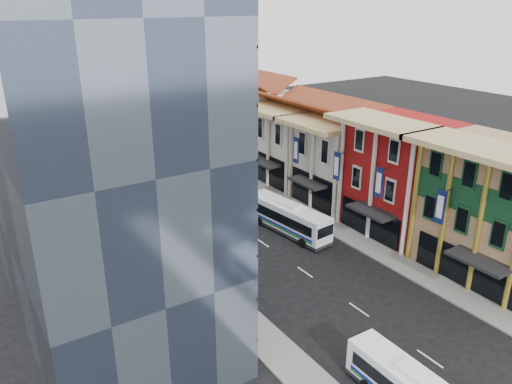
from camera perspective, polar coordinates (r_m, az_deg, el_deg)
ground at (r=37.94m, az=20.49°, el=-18.24°), size 200.00×200.00×0.00m
sidewalk_right at (r=55.92m, az=8.05°, el=-3.56°), size 3.00×90.00×0.15m
sidewalk_left at (r=47.60m, az=-7.88°, el=-8.21°), size 3.00×90.00×0.15m
shophouse_tan at (r=47.83m, az=26.96°, el=-2.42°), size 8.00×14.00×12.00m
shophouse_red at (r=54.18m, az=16.25°, el=1.71°), size 8.00×10.00×12.00m
shophouse_cream_near at (r=60.73m, az=9.49°, el=3.37°), size 8.00×9.00×10.00m
shophouse_cream_mid at (r=67.34m, az=4.38°, el=5.36°), size 8.00×9.00×10.00m
shophouse_cream_far at (r=75.55m, az=-0.44°, el=7.56°), size 8.00×12.00×11.00m
office_tower at (r=36.92m, az=-19.08°, el=7.07°), size 12.00×26.00×30.00m
office_block_far at (r=60.96m, az=-22.85°, el=4.00°), size 10.00×18.00×14.00m
bus_left_far at (r=56.68m, az=-8.62°, el=-1.14°), size 3.73×12.53×3.96m
bus_right at (r=52.89m, az=3.68°, el=-2.90°), size 3.71×11.04×3.47m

